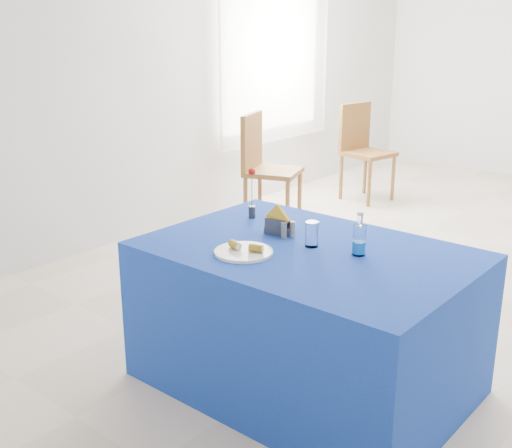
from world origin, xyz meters
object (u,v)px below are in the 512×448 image
Objects in this scene: blue_table at (306,318)px; chair_win_b at (362,145)px; chair_win_a at (264,162)px; water_bottle at (359,241)px; plate at (244,252)px.

chair_win_b is at bearing 116.92° from blue_table.
chair_win_b is at bearing -28.21° from chair_win_a.
chair_win_a reaches higher than blue_table.
chair_win_a is 1.44m from chair_win_b.
water_bottle is 0.21× the size of chair_win_b.
chair_win_b is at bearing 112.76° from plate.
chair_win_a is at bearing 133.80° from blue_table.
chair_win_b is (-1.56, 3.71, -0.18)m from plate.
water_bottle is 3.93m from chair_win_b.
water_bottle is 2.94m from chair_win_a.
water_bottle is at bearing -139.57° from chair_win_b.
plate is at bearing -127.05° from blue_table.
blue_table is at bearing 52.95° from plate.
chair_win_b reaches higher than blue_table.
plate reaches higher than blue_table.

